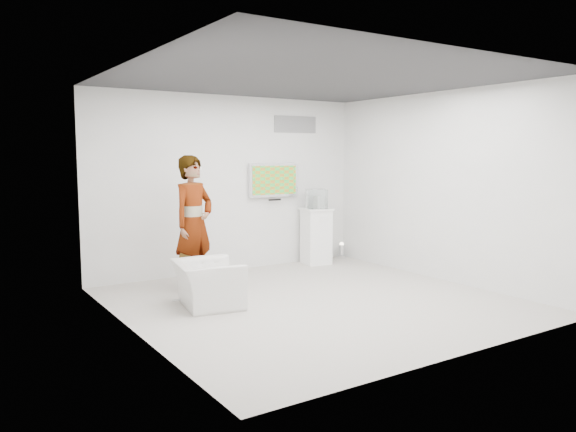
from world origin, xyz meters
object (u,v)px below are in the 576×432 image
object	(u,v)px
armchair	(208,284)
pedestal	(316,236)
person	(194,223)
floor_uplight	(342,251)
tv	(273,180)

from	to	relation	value
armchair	pedestal	distance (m)	3.33
person	pedestal	xyz separation A→B (m)	(2.70, 0.64, -0.49)
floor_uplight	tv	bearing A→B (deg)	175.16
person	floor_uplight	world-z (taller)	person
person	pedestal	size ratio (longest dim) A/B	1.95
tv	person	xyz separation A→B (m)	(-1.96, -0.93, -0.55)
tv	armchair	bearing A→B (deg)	-139.34
tv	armchair	xyz separation A→B (m)	(-2.18, -1.87, -1.25)
person	tv	bearing A→B (deg)	2.65
tv	floor_uplight	bearing A→B (deg)	-4.84
pedestal	tv	bearing A→B (deg)	158.87
floor_uplight	pedestal	bearing A→B (deg)	-167.56
person	armchair	size ratio (longest dim) A/B	2.15
tv	person	world-z (taller)	person
tv	armchair	distance (m)	3.13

